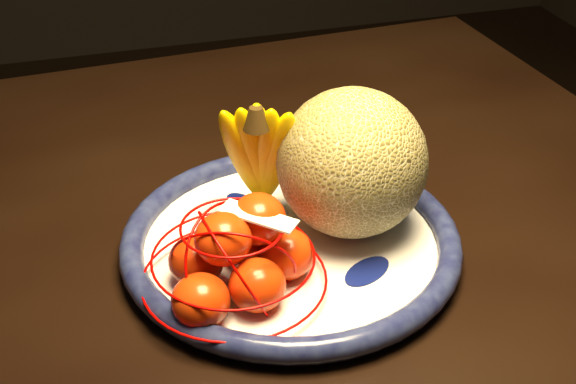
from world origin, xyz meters
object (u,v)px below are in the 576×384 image
object	(u,v)px
fruit_bowl	(291,242)
mandarin_bag	(238,258)
dining_table	(111,266)
cantaloupe	(352,163)
banana_bunch	(260,151)

from	to	relation	value
fruit_bowl	mandarin_bag	distance (m)	0.09
dining_table	mandarin_bag	distance (m)	0.25
fruit_bowl	cantaloupe	xyz separation A→B (m)	(0.07, 0.01, 0.08)
cantaloupe	mandarin_bag	bearing A→B (deg)	-154.25
fruit_bowl	banana_bunch	bearing A→B (deg)	104.47
dining_table	banana_bunch	distance (m)	0.25
dining_table	banana_bunch	xyz separation A→B (m)	(0.17, -0.07, 0.17)
cantaloupe	banana_bunch	world-z (taller)	same
cantaloupe	banana_bunch	distance (m)	0.10
dining_table	cantaloupe	bearing A→B (deg)	-28.46
banana_bunch	mandarin_bag	world-z (taller)	banana_bunch
fruit_bowl	banana_bunch	size ratio (longest dim) A/B	2.27
cantaloupe	mandarin_bag	distance (m)	0.16
dining_table	fruit_bowl	xyz separation A→B (m)	(0.18, -0.13, 0.09)
cantaloupe	banana_bunch	size ratio (longest dim) A/B	1.00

